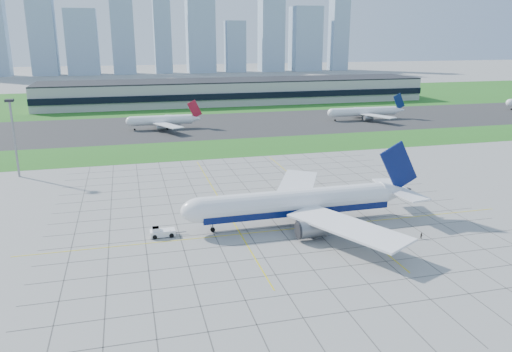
{
  "coord_description": "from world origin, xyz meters",
  "views": [
    {
      "loc": [
        -34.12,
        -108.92,
        45.39
      ],
      "look_at": [
        0.03,
        21.88,
        7.0
      ],
      "focal_mm": 35.0,
      "sensor_mm": 36.0,
      "label": 1
    }
  ],
  "objects_px": {
    "crew_near": "(170,234)",
    "crew_far": "(422,236)",
    "airliner": "(298,203)",
    "light_mast": "(13,128)",
    "pushback_tug": "(161,232)",
    "distant_jet_1": "(163,120)",
    "distant_jet_2": "(365,112)"
  },
  "relations": [
    {
      "from": "airliner",
      "to": "distant_jet_1",
      "type": "distance_m",
      "value": 141.14
    },
    {
      "from": "pushback_tug",
      "to": "crew_far",
      "type": "distance_m",
      "value": 60.31
    },
    {
      "from": "crew_near",
      "to": "distant_jet_1",
      "type": "xyz_separation_m",
      "value": [
        9.22,
        140.29,
        3.69
      ]
    },
    {
      "from": "light_mast",
      "to": "distant_jet_2",
      "type": "bearing_deg",
      "value": 25.05
    },
    {
      "from": "pushback_tug",
      "to": "crew_near",
      "type": "xyz_separation_m",
      "value": [
        2.03,
        -0.95,
        -0.25
      ]
    },
    {
      "from": "crew_near",
      "to": "crew_far",
      "type": "bearing_deg",
      "value": -54.43
    },
    {
      "from": "crew_near",
      "to": "distant_jet_1",
      "type": "height_order",
      "value": "distant_jet_1"
    },
    {
      "from": "airliner",
      "to": "crew_near",
      "type": "height_order",
      "value": "airliner"
    },
    {
      "from": "airliner",
      "to": "crew_far",
      "type": "relative_size",
      "value": 40.04
    },
    {
      "from": "light_mast",
      "to": "pushback_tug",
      "type": "distance_m",
      "value": 77.68
    },
    {
      "from": "distant_jet_1",
      "to": "distant_jet_2",
      "type": "distance_m",
      "value": 110.32
    },
    {
      "from": "crew_near",
      "to": "distant_jet_2",
      "type": "distance_m",
      "value": 184.88
    },
    {
      "from": "distant_jet_1",
      "to": "pushback_tug",
      "type": "bearing_deg",
      "value": -94.62
    },
    {
      "from": "light_mast",
      "to": "airliner",
      "type": "height_order",
      "value": "light_mast"
    },
    {
      "from": "light_mast",
      "to": "airliner",
      "type": "distance_m",
      "value": 99.27
    },
    {
      "from": "airliner",
      "to": "pushback_tug",
      "type": "bearing_deg",
      "value": 179.33
    },
    {
      "from": "crew_far",
      "to": "distant_jet_1",
      "type": "bearing_deg",
      "value": 113.02
    },
    {
      "from": "light_mast",
      "to": "pushback_tug",
      "type": "height_order",
      "value": "light_mast"
    },
    {
      "from": "crew_near",
      "to": "distant_jet_1",
      "type": "relative_size",
      "value": 0.04
    },
    {
      "from": "distant_jet_1",
      "to": "airliner",
      "type": "bearing_deg",
      "value": -80.92
    },
    {
      "from": "light_mast",
      "to": "crew_far",
      "type": "xyz_separation_m",
      "value": [
        99.77,
        -80.37,
        -15.4
      ]
    },
    {
      "from": "airliner",
      "to": "crew_near",
      "type": "distance_m",
      "value": 31.84
    },
    {
      "from": "light_mast",
      "to": "airliner",
      "type": "relative_size",
      "value": 0.41
    },
    {
      "from": "pushback_tug",
      "to": "distant_jet_2",
      "type": "xyz_separation_m",
      "value": [
        121.57,
        140.04,
        3.44
      ]
    },
    {
      "from": "distant_jet_2",
      "to": "pushback_tug",
      "type": "bearing_deg",
      "value": -130.96
    },
    {
      "from": "light_mast",
      "to": "airliner",
      "type": "bearing_deg",
      "value": -40.21
    },
    {
      "from": "light_mast",
      "to": "distant_jet_1",
      "type": "distance_m",
      "value": 93.15
    },
    {
      "from": "crew_near",
      "to": "pushback_tug",
      "type": "bearing_deg",
      "value": 116.28
    },
    {
      "from": "pushback_tug",
      "to": "crew_near",
      "type": "bearing_deg",
      "value": -25.65
    },
    {
      "from": "crew_far",
      "to": "distant_jet_1",
      "type": "xyz_separation_m",
      "value": [
        -46.7,
        156.03,
        3.7
      ]
    },
    {
      "from": "crew_far",
      "to": "airliner",
      "type": "bearing_deg",
      "value": 152.04
    },
    {
      "from": "pushback_tug",
      "to": "distant_jet_1",
      "type": "bearing_deg",
      "value": 84.75
    }
  ]
}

